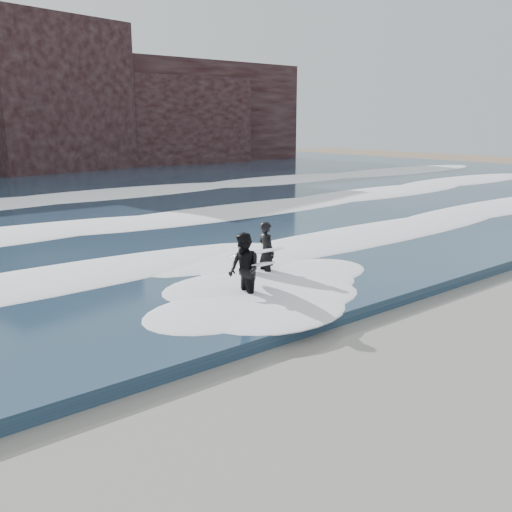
% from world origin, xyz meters
% --- Properties ---
extents(ground, '(120.00, 120.00, 0.00)m').
position_xyz_m(ground, '(0.00, 0.00, 0.00)').
color(ground, '#8B684A').
rests_on(ground, ground).
extents(foam_near, '(60.00, 3.20, 0.20)m').
position_xyz_m(foam_near, '(0.00, 9.00, 0.40)').
color(foam_near, white).
rests_on(foam_near, sea).
extents(foam_mid, '(60.00, 4.00, 0.24)m').
position_xyz_m(foam_mid, '(0.00, 16.00, 0.42)').
color(foam_mid, white).
rests_on(foam_mid, sea).
extents(foam_far, '(60.00, 4.80, 0.30)m').
position_xyz_m(foam_far, '(0.00, 25.00, 0.45)').
color(foam_far, white).
rests_on(foam_far, sea).
extents(surfer_left, '(1.15, 2.03, 1.70)m').
position_xyz_m(surfer_left, '(1.00, 6.78, 0.86)').
color(surfer_left, black).
rests_on(surfer_left, ground).
extents(surfer_right, '(1.35, 1.92, 1.81)m').
position_xyz_m(surfer_right, '(-0.73, 5.43, 0.91)').
color(surfer_right, black).
rests_on(surfer_right, ground).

